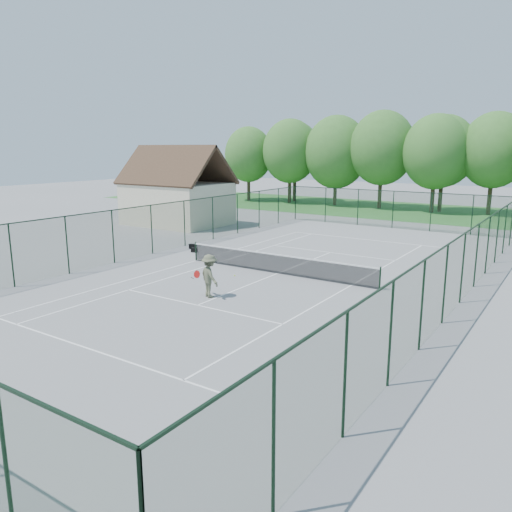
# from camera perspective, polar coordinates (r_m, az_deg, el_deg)

# --- Properties ---
(ground) EXTENTS (140.00, 140.00, 0.00)m
(ground) POSITION_cam_1_polar(r_m,az_deg,el_deg) (25.96, 2.45, -2.02)
(ground) COLOR gray
(ground) RESTS_ON ground
(grass_far) EXTENTS (80.00, 16.00, 0.01)m
(grass_far) POSITION_cam_1_polar(r_m,az_deg,el_deg) (53.54, 19.39, 4.73)
(grass_far) COLOR #367A31
(grass_far) RESTS_ON ground
(court_lines) EXTENTS (11.05, 23.85, 0.01)m
(court_lines) POSITION_cam_1_polar(r_m,az_deg,el_deg) (25.96, 2.45, -2.01)
(court_lines) COLOR white
(court_lines) RESTS_ON ground
(tennis_net) EXTENTS (11.08, 0.08, 1.10)m
(tennis_net) POSITION_cam_1_polar(r_m,az_deg,el_deg) (25.82, 2.46, -0.78)
(tennis_net) COLOR black
(tennis_net) RESTS_ON ground
(fence_enclosure) EXTENTS (18.05, 36.05, 3.02)m
(fence_enclosure) POSITION_cam_1_polar(r_m,az_deg,el_deg) (25.62, 2.48, 1.36)
(fence_enclosure) COLOR #183C1E
(fence_enclosure) RESTS_ON ground
(utility_building) EXTENTS (8.60, 6.27, 6.63)m
(utility_building) POSITION_cam_1_polar(r_m,az_deg,el_deg) (42.96, -9.03, 7.75)
(utility_building) COLOR beige
(utility_building) RESTS_ON ground
(tree_line_far) EXTENTS (39.40, 6.40, 9.70)m
(tree_line_far) POSITION_cam_1_polar(r_m,az_deg,el_deg) (53.15, 19.85, 11.13)
(tree_line_far) COLOR #3F2E1F
(tree_line_far) RESTS_ON ground
(sports_bag_a) EXTENTS (0.43, 0.32, 0.31)m
(sports_bag_a) POSITION_cam_1_polar(r_m,az_deg,el_deg) (32.54, -7.30, 1.11)
(sports_bag_a) COLOR black
(sports_bag_a) RESTS_ON ground
(sports_bag_b) EXTENTS (0.42, 0.33, 0.29)m
(sports_bag_b) POSITION_cam_1_polar(r_m,az_deg,el_deg) (31.41, -7.08, 0.69)
(sports_bag_b) COLOR black
(sports_bag_b) RESTS_ON ground
(tennis_player) EXTENTS (1.97, 1.15, 1.90)m
(tennis_player) POSITION_cam_1_polar(r_m,az_deg,el_deg) (21.79, -5.33, -2.28)
(tennis_player) COLOR #575A42
(tennis_player) RESTS_ON ground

